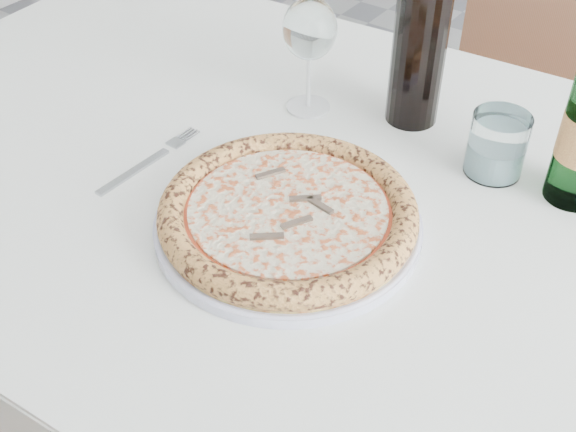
% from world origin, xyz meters
% --- Properties ---
extents(dining_table, '(1.62, 1.02, 0.76)m').
position_xyz_m(dining_table, '(-0.11, -0.04, 0.68)').
color(dining_table, brown).
rests_on(dining_table, floor).
extents(chair_far, '(0.47, 0.47, 0.93)m').
position_xyz_m(chair_far, '(-0.08, 0.77, 0.53)').
color(chair_far, brown).
rests_on(chair_far, floor).
extents(plate, '(0.33, 0.33, 0.02)m').
position_xyz_m(plate, '(-0.11, -0.14, 0.76)').
color(plate, silver).
rests_on(plate, dining_table).
extents(pizza, '(0.32, 0.32, 0.03)m').
position_xyz_m(pizza, '(-0.11, -0.14, 0.78)').
color(pizza, '#F2CB69').
rests_on(pizza, plate).
extents(fork, '(0.02, 0.18, 0.00)m').
position_xyz_m(fork, '(-0.35, -0.15, 0.76)').
color(fork, '#A5A9B0').
rests_on(fork, dining_table).
extents(wine_glass, '(0.08, 0.08, 0.18)m').
position_xyz_m(wine_glass, '(-0.25, 0.10, 0.88)').
color(wine_glass, silver).
rests_on(wine_glass, dining_table).
extents(tumbler, '(0.08, 0.08, 0.09)m').
position_xyz_m(tumbler, '(0.05, 0.12, 0.79)').
color(tumbler, white).
rests_on(tumbler, dining_table).
extents(wine_bottle, '(0.08, 0.08, 0.32)m').
position_xyz_m(wine_bottle, '(-0.11, 0.17, 0.89)').
color(wine_bottle, black).
rests_on(wine_bottle, dining_table).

